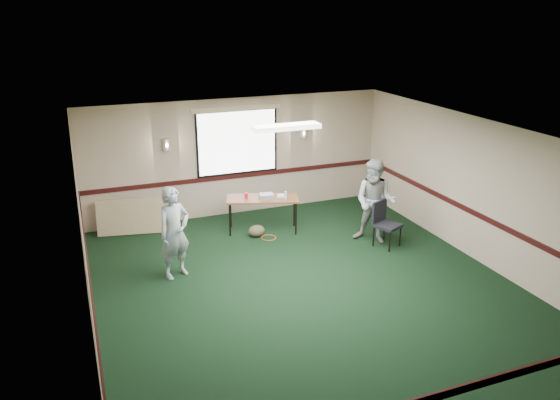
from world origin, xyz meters
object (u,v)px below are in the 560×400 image
object	(u,v)px
folding_table	(263,200)
person_left	(174,233)
conference_chair	(384,220)
person_right	(375,202)
projector	(266,196)

from	to	relation	value
folding_table	person_left	bearing A→B (deg)	-128.41
conference_chair	person_right	size ratio (longest dim) A/B	0.53
conference_chair	person_left	distance (m)	4.19
projector	person_left	size ratio (longest dim) A/B	0.17
person_right	conference_chair	bearing A→B (deg)	-24.70
projector	conference_chair	bearing A→B (deg)	-26.67
folding_table	person_left	size ratio (longest dim) A/B	0.97
folding_table	projector	distance (m)	0.14
projector	person_right	distance (m)	2.28
conference_chair	person_left	size ratio (longest dim) A/B	0.55
conference_chair	person_left	xyz separation A→B (m)	(-4.18, 0.18, 0.30)
projector	conference_chair	world-z (taller)	conference_chair
person_left	projector	bearing A→B (deg)	7.85
folding_table	conference_chair	bearing A→B (deg)	-19.77
conference_chair	person_right	bearing A→B (deg)	85.55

